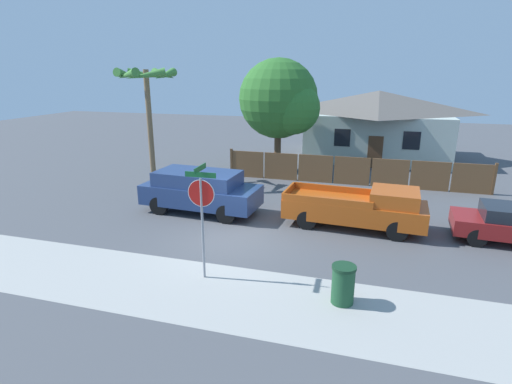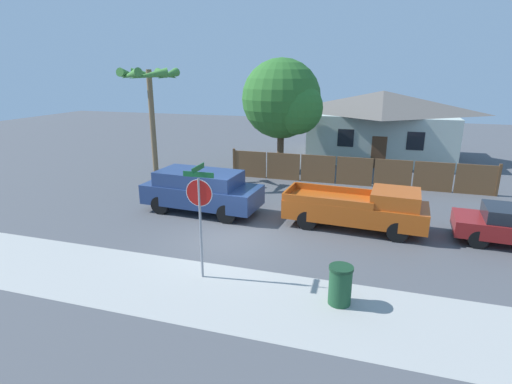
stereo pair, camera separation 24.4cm
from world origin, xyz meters
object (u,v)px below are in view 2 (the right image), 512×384
at_px(oak_tree, 285,101).
at_px(palm_tree, 150,85).
at_px(red_suv, 201,190).
at_px(house, 381,124).
at_px(stop_sign, 200,203).
at_px(trash_bin, 340,285).
at_px(orange_pickup, 360,208).

distance_m(oak_tree, palm_tree, 7.59).
relative_size(oak_tree, red_suv, 1.29).
height_order(oak_tree, palm_tree, oak_tree).
bearing_deg(house, stop_sign, -103.69).
height_order(palm_tree, trash_bin, palm_tree).
bearing_deg(palm_tree, house, 42.67).
height_order(red_suv, trash_bin, red_suv).
bearing_deg(stop_sign, house, 74.72).
distance_m(stop_sign, trash_bin, 4.39).
bearing_deg(trash_bin, oak_tree, 109.14).
xyz_separation_m(oak_tree, stop_sign, (0.73, -13.39, -1.91)).
xyz_separation_m(red_suv, orange_pickup, (6.62, -0.02, -0.16)).
height_order(palm_tree, stop_sign, palm_tree).
bearing_deg(red_suv, oak_tree, 81.92).
relative_size(house, stop_sign, 2.94).
relative_size(red_suv, orange_pickup, 0.95).
bearing_deg(palm_tree, orange_pickup, -18.23).
xyz_separation_m(palm_tree, trash_bin, (10.76, -9.13, -4.65)).
relative_size(oak_tree, stop_sign, 1.96).
xyz_separation_m(oak_tree, red_suv, (-1.69, -8.10, -3.23)).
distance_m(palm_tree, stop_sign, 11.52).
bearing_deg(orange_pickup, stop_sign, -124.85).
xyz_separation_m(orange_pickup, trash_bin, (-0.19, -5.53, -0.29)).
relative_size(red_suv, stop_sign, 1.52).
bearing_deg(orange_pickup, palm_tree, 165.48).
relative_size(house, oak_tree, 1.50).
height_order(house, red_suv, house).
xyz_separation_m(house, palm_tree, (-11.50, -10.60, 2.81)).
bearing_deg(trash_bin, palm_tree, 139.68).
bearing_deg(orange_pickup, house, 91.52).
height_order(oak_tree, orange_pickup, oak_tree).
xyz_separation_m(red_suv, trash_bin, (6.43, -5.54, -0.45)).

